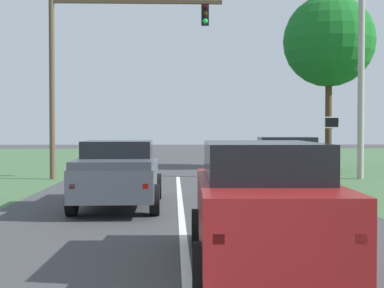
# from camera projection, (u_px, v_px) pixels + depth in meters

# --- Properties ---
(ground_plane) EXTENTS (120.00, 120.00, 0.00)m
(ground_plane) POSITION_uv_depth(u_px,v_px,m) (181.00, 207.00, 15.66)
(ground_plane) COLOR #424244
(red_suv_near) EXTENTS (2.35, 4.84, 1.98)m
(red_suv_near) POSITION_uv_depth(u_px,v_px,m) (262.00, 202.00, 8.85)
(red_suv_near) COLOR maroon
(red_suv_near) RESTS_ON ground_plane
(pickup_truck_lead) EXTENTS (2.37, 5.35, 1.86)m
(pickup_truck_lead) POSITION_uv_depth(u_px,v_px,m) (119.00, 173.00, 15.56)
(pickup_truck_lead) COLOR #4C515B
(pickup_truck_lead) RESTS_ON ground_plane
(traffic_light) EXTENTS (7.48, 0.40, 8.29)m
(traffic_light) POSITION_uv_depth(u_px,v_px,m) (95.00, 54.00, 24.12)
(traffic_light) COLOR brown
(traffic_light) RESTS_ON ground_plane
(keep_moving_sign) EXTENTS (0.60, 0.09, 2.79)m
(keep_moving_sign) POSITION_uv_depth(u_px,v_px,m) (332.00, 139.00, 21.83)
(keep_moving_sign) COLOR gray
(keep_moving_sign) RESTS_ON ground_plane
(oak_tree_right) EXTENTS (4.99, 4.99, 9.47)m
(oak_tree_right) POSITION_uv_depth(u_px,v_px,m) (329.00, 41.00, 30.46)
(oak_tree_right) COLOR #4C351E
(oak_tree_right) RESTS_ON ground_plane
(crossing_suv_far) EXTENTS (4.77, 2.21, 1.76)m
(crossing_suv_far) POSITION_uv_depth(u_px,v_px,m) (283.00, 153.00, 28.67)
(crossing_suv_far) COLOR black
(crossing_suv_far) RESTS_ON ground_plane
(utility_pole_right) EXTENTS (0.28, 0.28, 9.74)m
(utility_pole_right) POSITION_uv_depth(u_px,v_px,m) (361.00, 67.00, 24.18)
(utility_pole_right) COLOR #9E998E
(utility_pole_right) RESTS_ON ground_plane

